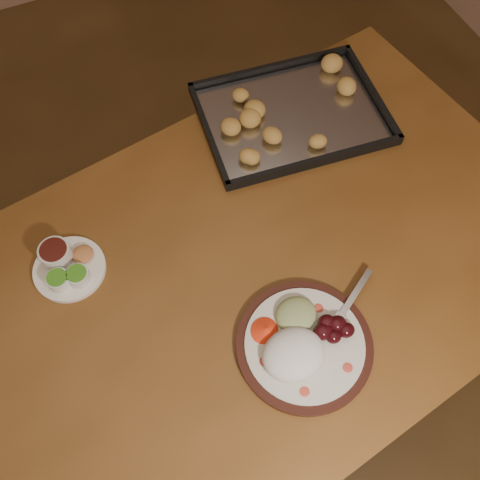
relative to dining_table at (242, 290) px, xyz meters
name	(u,v)px	position (x,y,z in m)	size (l,w,h in m)	color
ground	(150,358)	(-0.28, 0.15, -0.65)	(4.00, 4.00, 0.00)	brown
dining_table	(242,290)	(0.00, 0.00, 0.00)	(1.63, 1.14, 0.75)	brown
dinner_plate	(301,344)	(0.04, -0.20, 0.12)	(0.35, 0.28, 0.06)	black
condiment_saucer	(66,266)	(-0.35, 0.16, 0.12)	(0.16, 0.16, 0.05)	white
baking_tray	(292,113)	(0.30, 0.36, 0.11)	(0.50, 0.39, 0.05)	black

